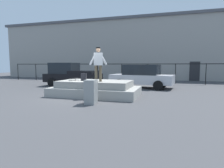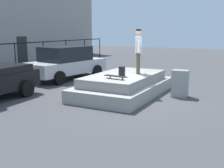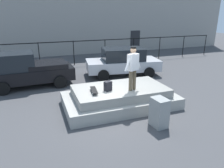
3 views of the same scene
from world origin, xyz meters
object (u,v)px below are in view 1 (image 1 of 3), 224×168
(backpack, at_px, (84,77))
(car_silver_sedan_mid, at_px, (142,76))
(skateboard, at_px, (74,79))
(skateboarder, at_px, (98,62))
(car_black_pickup_near, at_px, (72,74))
(utility_box, at_px, (91,92))

(backpack, bearing_deg, car_silver_sedan_mid, 44.30)
(skateboard, bearing_deg, backpack, 0.44)
(skateboard, distance_m, car_silver_sedan_mid, 5.37)
(skateboard, xyz_separation_m, backpack, (0.57, 0.00, 0.09))
(car_silver_sedan_mid, bearing_deg, skateboarder, -108.46)
(skateboarder, xyz_separation_m, car_black_pickup_near, (-3.95, 4.41, -0.90))
(backpack, bearing_deg, skateboard, 164.16)
(skateboarder, xyz_separation_m, utility_box, (0.28, -1.60, -1.29))
(car_black_pickup_near, bearing_deg, car_silver_sedan_mid, 2.68)
(skateboarder, distance_m, car_silver_sedan_mid, 5.01)
(skateboarder, bearing_deg, car_black_pickup_near, 131.90)
(backpack, relative_size, car_black_pickup_near, 0.09)
(car_silver_sedan_mid, distance_m, utility_box, 6.40)
(backpack, xyz_separation_m, car_black_pickup_near, (-3.02, 4.15, -0.10))
(car_black_pickup_near, bearing_deg, utility_box, -54.85)
(skateboarder, bearing_deg, utility_box, -80.22)
(car_black_pickup_near, bearing_deg, backpack, -53.96)
(skateboarder, relative_size, utility_box, 1.68)
(skateboarder, relative_size, car_silver_sedan_mid, 0.37)
(backpack, bearing_deg, car_black_pickup_near, 109.76)
(backpack, bearing_deg, skateboarder, -31.44)
(skateboard, distance_m, car_black_pickup_near, 4.82)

